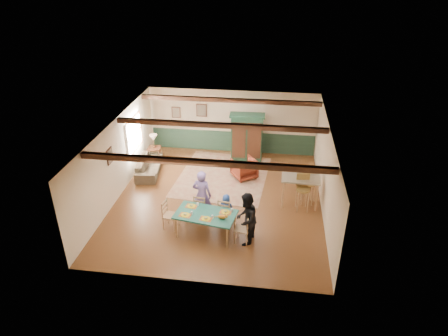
# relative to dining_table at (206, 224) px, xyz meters

# --- Properties ---
(floor) EXTENTS (8.00, 8.00, 0.00)m
(floor) POSITION_rel_dining_table_xyz_m (0.09, 1.99, -0.37)
(floor) COLOR #573018
(floor) RESTS_ON ground
(wall_back) EXTENTS (7.00, 0.02, 2.70)m
(wall_back) POSITION_rel_dining_table_xyz_m (0.09, 5.99, 0.98)
(wall_back) COLOR beige
(wall_back) RESTS_ON floor
(wall_left) EXTENTS (0.02, 8.00, 2.70)m
(wall_left) POSITION_rel_dining_table_xyz_m (-3.41, 1.99, 0.98)
(wall_left) COLOR beige
(wall_left) RESTS_ON floor
(wall_right) EXTENTS (0.02, 8.00, 2.70)m
(wall_right) POSITION_rel_dining_table_xyz_m (3.59, 1.99, 0.98)
(wall_right) COLOR beige
(wall_right) RESTS_ON floor
(ceiling) EXTENTS (7.00, 8.00, 0.02)m
(ceiling) POSITION_rel_dining_table_xyz_m (0.09, 1.99, 2.33)
(ceiling) COLOR beige
(ceiling) RESTS_ON wall_back
(wainscot_back) EXTENTS (6.95, 0.03, 0.90)m
(wainscot_back) POSITION_rel_dining_table_xyz_m (0.09, 5.97, 0.08)
(wainscot_back) COLOR #223E2E
(wainscot_back) RESTS_ON floor
(ceiling_beam_front) EXTENTS (6.95, 0.16, 0.16)m
(ceiling_beam_front) POSITION_rel_dining_table_xyz_m (0.09, -0.31, 2.24)
(ceiling_beam_front) COLOR black
(ceiling_beam_front) RESTS_ON ceiling
(ceiling_beam_mid) EXTENTS (6.95, 0.16, 0.16)m
(ceiling_beam_mid) POSITION_rel_dining_table_xyz_m (0.09, 2.39, 2.24)
(ceiling_beam_mid) COLOR black
(ceiling_beam_mid) RESTS_ON ceiling
(ceiling_beam_back) EXTENTS (6.95, 0.16, 0.16)m
(ceiling_beam_back) POSITION_rel_dining_table_xyz_m (0.09, 4.99, 2.24)
(ceiling_beam_back) COLOR black
(ceiling_beam_back) RESTS_ON ceiling
(window_left) EXTENTS (0.06, 1.60, 1.30)m
(window_left) POSITION_rel_dining_table_xyz_m (-3.38, 3.69, 1.18)
(window_left) COLOR white
(window_left) RESTS_ON wall_left
(picture_left_wall) EXTENTS (0.04, 0.42, 0.52)m
(picture_left_wall) POSITION_rel_dining_table_xyz_m (-3.38, 1.39, 1.38)
(picture_left_wall) COLOR gray
(picture_left_wall) RESTS_ON wall_left
(picture_back_a) EXTENTS (0.45, 0.04, 0.55)m
(picture_back_a) POSITION_rel_dining_table_xyz_m (-1.21, 5.96, 1.43)
(picture_back_a) COLOR gray
(picture_back_a) RESTS_ON wall_back
(picture_back_b) EXTENTS (0.38, 0.04, 0.48)m
(picture_back_b) POSITION_rel_dining_table_xyz_m (-2.31, 5.96, 1.28)
(picture_back_b) COLOR gray
(picture_back_b) RESTS_ON wall_back
(dining_table) EXTENTS (1.92, 1.27, 0.74)m
(dining_table) POSITION_rel_dining_table_xyz_m (0.00, 0.00, 0.00)
(dining_table) COLOR #1B5849
(dining_table) RESTS_ON floor
(dining_chair_far_left) EXTENTS (0.48, 0.50, 0.94)m
(dining_chair_far_left) POSITION_rel_dining_table_xyz_m (-0.27, 0.77, 0.10)
(dining_chair_far_left) COLOR #A37851
(dining_chair_far_left) RESTS_ON floor
(dining_chair_far_right) EXTENTS (0.48, 0.50, 0.94)m
(dining_chair_far_right) POSITION_rel_dining_table_xyz_m (0.51, 0.64, 0.10)
(dining_chair_far_right) COLOR #A37851
(dining_chair_far_right) RESTS_ON floor
(dining_chair_end_left) EXTENTS (0.50, 0.48, 0.94)m
(dining_chair_end_left) POSITION_rel_dining_table_xyz_m (-1.12, 0.19, 0.10)
(dining_chair_end_left) COLOR #A37851
(dining_chair_end_left) RESTS_ON floor
(dining_chair_end_right) EXTENTS (0.50, 0.48, 0.94)m
(dining_chair_end_right) POSITION_rel_dining_table_xyz_m (1.12, -0.19, 0.10)
(dining_chair_end_right) COLOR #A37851
(dining_chair_end_right) RESTS_ON floor
(person_man) EXTENTS (0.68, 0.51, 1.71)m
(person_man) POSITION_rel_dining_table_xyz_m (-0.26, 0.85, 0.48)
(person_man) COLOR #785C9F
(person_man) RESTS_ON floor
(person_woman) EXTENTS (0.74, 0.88, 1.63)m
(person_woman) POSITION_rel_dining_table_xyz_m (1.22, -0.20, 0.44)
(person_woman) COLOR black
(person_woman) RESTS_ON floor
(person_child) EXTENTS (0.53, 0.39, 0.99)m
(person_child) POSITION_rel_dining_table_xyz_m (0.52, 0.72, 0.13)
(person_child) COLOR #23438F
(person_child) RESTS_ON floor
(cat) EXTENTS (0.37, 0.20, 0.18)m
(cat) POSITION_rel_dining_table_xyz_m (0.52, -0.19, 0.46)
(cat) COLOR orange
(cat) RESTS_ON dining_table
(place_setting_near_left) EXTENTS (0.44, 0.36, 0.11)m
(place_setting_near_left) POSITION_rel_dining_table_xyz_m (-0.58, -0.15, 0.43)
(place_setting_near_left) COLOR gold
(place_setting_near_left) RESTS_ON dining_table
(place_setting_near_center) EXTENTS (0.44, 0.36, 0.11)m
(place_setting_near_center) POSITION_rel_dining_table_xyz_m (0.06, -0.26, 0.43)
(place_setting_near_center) COLOR gold
(place_setting_near_center) RESTS_ON dining_table
(place_setting_far_left) EXTENTS (0.44, 0.36, 0.11)m
(place_setting_far_left) POSITION_rel_dining_table_xyz_m (-0.50, 0.33, 0.43)
(place_setting_far_left) COLOR gold
(place_setting_far_left) RESTS_ON dining_table
(place_setting_far_right) EXTENTS (0.44, 0.36, 0.11)m
(place_setting_far_right) POSITION_rel_dining_table_xyz_m (0.58, 0.15, 0.43)
(place_setting_far_right) COLOR gold
(place_setting_far_right) RESTS_ON dining_table
(area_rug) EXTENTS (3.57, 4.13, 0.01)m
(area_rug) POSITION_rel_dining_table_xyz_m (0.01, 3.66, -0.36)
(area_rug) COLOR #CABA92
(area_rug) RESTS_ON floor
(armoire) EXTENTS (1.42, 0.61, 1.97)m
(armoire) POSITION_rel_dining_table_xyz_m (0.77, 5.27, 0.62)
(armoire) COLOR #133020
(armoire) RESTS_ON floor
(armchair) EXTENTS (1.14, 1.15, 0.76)m
(armchair) POSITION_rel_dining_table_xyz_m (0.82, 3.70, 0.01)
(armchair) COLOR #511810
(armchair) RESTS_ON floor
(sofa) EXTENTS (1.05, 2.10, 0.59)m
(sofa) POSITION_rel_dining_table_xyz_m (-2.88, 3.59, -0.08)
(sofa) COLOR #44392A
(sofa) RESTS_ON floor
(end_table) EXTENTS (0.56, 0.56, 0.61)m
(end_table) POSITION_rel_dining_table_xyz_m (-2.94, 4.58, -0.07)
(end_table) COLOR black
(end_table) RESTS_ON floor
(table_lamp) EXTENTS (0.34, 0.34, 0.56)m
(table_lamp) POSITION_rel_dining_table_xyz_m (-2.94, 4.58, 0.52)
(table_lamp) COLOR beige
(table_lamp) RESTS_ON end_table
(counter_table) EXTENTS (1.28, 0.77, 1.05)m
(counter_table) POSITION_rel_dining_table_xyz_m (2.83, 2.05, 0.15)
(counter_table) COLOR tan
(counter_table) RESTS_ON floor
(bar_stool_left) EXTENTS (0.51, 0.55, 1.27)m
(bar_stool_left) POSITION_rel_dining_table_xyz_m (2.91, 1.74, 0.27)
(bar_stool_left) COLOR #A58140
(bar_stool_left) RESTS_ON floor
(bar_stool_right) EXTENTS (0.45, 0.50, 1.25)m
(bar_stool_right) POSITION_rel_dining_table_xyz_m (3.09, 2.21, 0.25)
(bar_stool_right) COLOR #A58140
(bar_stool_right) RESTS_ON floor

